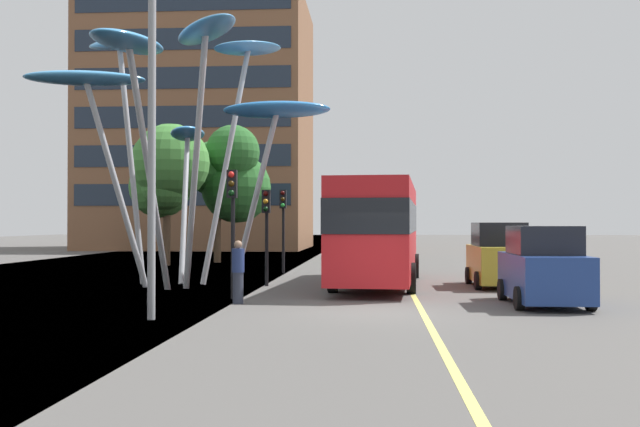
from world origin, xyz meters
TOP-DOWN VIEW (x-y plane):
  - ground at (-0.74, 0.00)m, footprint 120.00×240.00m
  - red_bus at (0.13, 7.98)m, footprint 3.28×11.51m
  - leaf_sculpture at (-6.61, 6.71)m, footprint 10.31×12.41m
  - traffic_light_kerb_near at (-4.07, 2.78)m, footprint 0.28×0.42m
  - traffic_light_kerb_far at (-3.73, 7.12)m, footprint 0.28×0.42m
  - traffic_light_island_mid at (-3.95, 13.68)m, footprint 0.28×0.42m
  - car_parked_near at (4.46, 1.81)m, footprint 1.94×3.97m
  - car_parked_mid at (4.22, 7.50)m, footprint 1.93×3.92m
  - street_lamp at (-4.71, -1.81)m, footprint 1.60×0.44m
  - tree_pavement_near at (-10.67, 19.38)m, footprint 4.58×5.75m
  - tree_pavement_far at (-8.03, 22.53)m, footprint 4.74×4.33m
  - pedestrian at (-3.69, 1.61)m, footprint 0.34×0.34m
  - backdrop_building at (-14.82, 44.87)m, footprint 18.04×13.96m

SIDE VIEW (x-z plane):
  - ground at x=-0.74m, z-range -0.10..0.00m
  - pedestrian at x=-3.69m, z-range 0.00..1.71m
  - car_parked_near at x=4.46m, z-range -0.07..2.03m
  - car_parked_mid at x=4.22m, z-range -0.08..2.12m
  - red_bus at x=0.13m, z-range 0.17..3.93m
  - traffic_light_kerb_far at x=-3.73m, z-range 0.75..4.08m
  - traffic_light_island_mid at x=-3.95m, z-range 0.81..4.42m
  - traffic_light_kerb_near at x=-4.07m, z-range 0.83..4.53m
  - tree_pavement_far at x=-8.03m, z-range 1.06..8.62m
  - tree_pavement_near at x=-10.67m, z-range 1.39..8.69m
  - street_lamp at x=-4.71m, z-range 1.08..9.54m
  - leaf_sculpture at x=-6.61m, z-range 2.08..11.42m
  - backdrop_building at x=-14.82m, z-range 0.00..21.05m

